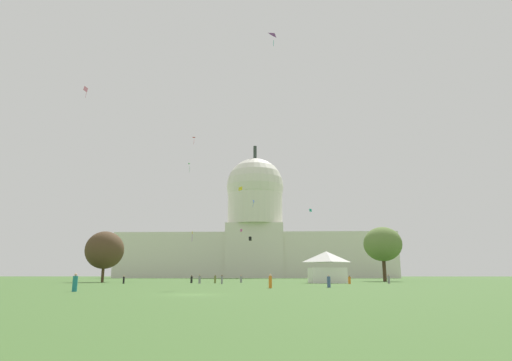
% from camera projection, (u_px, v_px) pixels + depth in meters
% --- Properties ---
extents(ground_plane, '(800.00, 800.00, 0.00)m').
position_uv_depth(ground_plane, '(193.00, 295.00, 35.47)').
color(ground_plane, '#42662D').
extents(capitol_building, '(140.94, 30.10, 69.82)m').
position_uv_depth(capitol_building, '(255.00, 233.00, 221.86)').
color(capitol_building, silver).
rests_on(capitol_building, ground_plane).
extents(event_tent, '(7.61, 7.20, 6.22)m').
position_uv_depth(event_tent, '(327.00, 267.00, 85.39)').
color(event_tent, white).
rests_on(event_tent, ground_plane).
extents(tree_west_mid, '(9.21, 8.50, 11.12)m').
position_uv_depth(tree_west_mid, '(105.00, 250.00, 95.12)').
color(tree_west_mid, '#4C3823').
rests_on(tree_west_mid, ground_plane).
extents(tree_east_far, '(13.06, 13.04, 13.48)m').
position_uv_depth(tree_east_far, '(383.00, 244.00, 107.92)').
color(tree_east_far, '#42301E').
rests_on(tree_east_far, ground_plane).
extents(person_grey_near_tent, '(0.45, 0.45, 1.58)m').
position_uv_depth(person_grey_near_tent, '(241.00, 279.00, 89.37)').
color(person_grey_near_tent, gray).
rests_on(person_grey_near_tent, ground_plane).
extents(person_black_lawn_far_left, '(0.45, 0.45, 1.49)m').
position_uv_depth(person_black_lawn_far_left, '(124.00, 280.00, 79.50)').
color(person_black_lawn_far_left, black).
rests_on(person_black_lawn_far_left, ground_plane).
extents(person_grey_lawn_far_right, '(0.57, 0.57, 1.67)m').
position_uv_depth(person_grey_lawn_far_right, '(200.00, 279.00, 81.44)').
color(person_grey_lawn_far_right, gray).
rests_on(person_grey_lawn_far_right, ground_plane).
extents(person_grey_front_right, '(0.63, 0.63, 1.65)m').
position_uv_depth(person_grey_front_right, '(389.00, 279.00, 80.80)').
color(person_grey_front_right, gray).
rests_on(person_grey_front_right, ground_plane).
extents(person_denim_near_tree_east, '(0.56, 0.56, 1.61)m').
position_uv_depth(person_denim_near_tree_east, '(329.00, 282.00, 55.13)').
color(person_denim_near_tree_east, '#3D5684').
rests_on(person_denim_near_tree_east, ground_plane).
extents(person_olive_edge_west, '(0.39, 0.39, 1.59)m').
position_uv_depth(person_olive_edge_west, '(215.00, 279.00, 83.14)').
color(person_olive_edge_west, olive).
rests_on(person_olive_edge_west, ground_plane).
extents(person_teal_aisle_center, '(0.48, 0.48, 1.75)m').
position_uv_depth(person_teal_aisle_center, '(75.00, 283.00, 41.80)').
color(person_teal_aisle_center, '#1E757A').
rests_on(person_teal_aisle_center, ground_plane).
extents(person_black_back_center, '(0.50, 0.50, 1.52)m').
position_uv_depth(person_black_back_center, '(192.00, 279.00, 85.37)').
color(person_black_back_center, black).
rests_on(person_black_back_center, ground_plane).
extents(person_grey_back_left, '(0.45, 0.45, 1.58)m').
position_uv_depth(person_grey_back_left, '(222.00, 280.00, 76.47)').
color(person_grey_back_left, gray).
rests_on(person_grey_back_left, ground_plane).
extents(person_orange_mid_center, '(0.57, 0.57, 1.71)m').
position_uv_depth(person_orange_mid_center, '(270.00, 282.00, 52.57)').
color(person_orange_mid_center, orange).
rests_on(person_orange_mid_center, ground_plane).
extents(person_orange_mid_right, '(0.60, 0.60, 1.50)m').
position_uv_depth(person_orange_mid_right, '(349.00, 280.00, 77.04)').
color(person_orange_mid_right, orange).
rests_on(person_orange_mid_right, ground_plane).
extents(kite_gold_low, '(0.35, 0.59, 2.72)m').
position_uv_depth(kite_gold_low, '(192.00, 234.00, 117.00)').
color(kite_gold_low, gold).
extents(kite_yellow_mid, '(1.23, 1.18, 1.17)m').
position_uv_depth(kite_yellow_mid, '(240.00, 189.00, 116.67)').
color(kite_yellow_mid, yellow).
extents(kite_blue_mid, '(0.54, 0.50, 2.13)m').
position_uv_depth(kite_blue_mid, '(253.00, 202.00, 127.15)').
color(kite_blue_mid, blue).
extents(kite_green_high, '(1.03, 1.77, 3.67)m').
position_uv_depth(kite_green_high, '(190.00, 165.00, 185.09)').
color(kite_green_high, green).
extents(kite_red_high, '(1.28, 0.82, 2.61)m').
position_uv_depth(kite_red_high, '(194.00, 139.00, 172.44)').
color(kite_red_high, red).
extents(kite_violet_high, '(1.68, 1.75, 2.35)m').
position_uv_depth(kite_violet_high, '(275.00, 35.00, 78.77)').
color(kite_violet_high, purple).
extents(kite_pink_high, '(0.51, 0.98, 2.21)m').
position_uv_depth(kite_pink_high, '(86.00, 90.00, 79.90)').
color(kite_pink_high, pink).
extents(kite_turquoise_mid, '(1.22, 1.12, 1.42)m').
position_uv_depth(kite_turquoise_mid, '(310.00, 210.00, 190.88)').
color(kite_turquoise_mid, teal).
extents(kite_black_low, '(1.04, 1.12, 1.38)m').
position_uv_depth(kite_black_low, '(250.00, 239.00, 147.91)').
color(kite_black_low, black).
extents(kite_magenta_mid, '(0.97, 0.90, 2.53)m').
position_uv_depth(kite_magenta_mid, '(241.00, 230.00, 197.70)').
color(kite_magenta_mid, '#D1339E').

